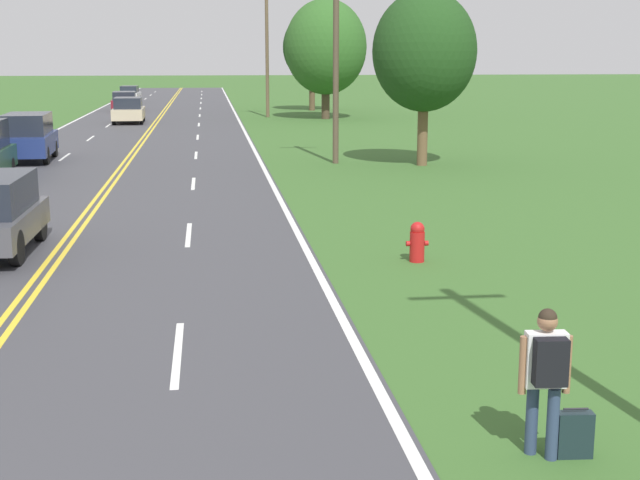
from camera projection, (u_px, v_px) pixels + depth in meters
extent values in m
cube|color=white|center=(178.00, 353.00, 13.19)|extent=(0.12, 3.00, 0.00)
cube|color=white|center=(189.00, 234.00, 21.94)|extent=(0.12, 3.00, 0.00)
cube|color=white|center=(193.00, 184.00, 30.68)|extent=(0.12, 3.00, 0.00)
cube|color=white|center=(196.00, 155.00, 39.42)|extent=(0.12, 3.00, 0.00)
cube|color=white|center=(198.00, 137.00, 48.16)|extent=(0.12, 3.00, 0.00)
cube|color=white|center=(199.00, 125.00, 56.91)|extent=(0.12, 3.00, 0.00)
cube|color=white|center=(200.00, 115.00, 65.65)|extent=(0.12, 3.00, 0.00)
cube|color=white|center=(200.00, 108.00, 74.39)|extent=(0.12, 3.00, 0.00)
cube|color=white|center=(201.00, 103.00, 83.14)|extent=(0.12, 3.00, 0.00)
cube|color=white|center=(201.00, 98.00, 91.88)|extent=(0.12, 3.00, 0.00)
cube|color=white|center=(202.00, 95.00, 100.62)|extent=(0.12, 3.00, 0.00)
cube|color=white|center=(202.00, 92.00, 109.37)|extent=(0.12, 3.00, 0.00)
cube|color=white|center=(24.00, 186.00, 29.98)|extent=(0.12, 3.00, 0.00)
cube|color=white|center=(65.00, 157.00, 38.72)|extent=(0.12, 3.00, 0.00)
cube|color=white|center=(90.00, 138.00, 47.47)|extent=(0.12, 3.00, 0.00)
cube|color=white|center=(108.00, 125.00, 56.21)|extent=(0.12, 3.00, 0.00)
cube|color=white|center=(121.00, 116.00, 64.95)|extent=(0.12, 3.00, 0.00)
cube|color=white|center=(131.00, 109.00, 73.70)|extent=(0.12, 3.00, 0.00)
cube|color=white|center=(139.00, 103.00, 82.44)|extent=(0.12, 3.00, 0.00)
cube|color=white|center=(146.00, 99.00, 91.18)|extent=(0.12, 3.00, 0.00)
cube|color=white|center=(151.00, 95.00, 99.93)|extent=(0.12, 3.00, 0.00)
cube|color=white|center=(155.00, 92.00, 108.67)|extent=(0.12, 3.00, 0.00)
cylinder|color=navy|center=(532.00, 419.00, 9.82)|extent=(0.13, 0.13, 0.82)
cylinder|color=navy|center=(553.00, 424.00, 9.67)|extent=(0.13, 0.13, 0.82)
cube|color=white|center=(545.00, 359.00, 9.60)|extent=(0.45, 0.21, 0.61)
sphere|color=#936647|center=(548.00, 321.00, 9.52)|extent=(0.22, 0.22, 0.22)
sphere|color=#2D2319|center=(548.00, 318.00, 9.51)|extent=(0.20, 0.20, 0.20)
cylinder|color=#936647|center=(523.00, 365.00, 9.60)|extent=(0.09, 0.09, 0.65)
cylinder|color=#936647|center=(567.00, 364.00, 9.63)|extent=(0.09, 0.09, 0.65)
cube|color=black|center=(551.00, 362.00, 9.42)|extent=(0.36, 0.20, 0.51)
cube|color=#19282D|center=(574.00, 435.00, 9.76)|extent=(0.40, 0.19, 0.52)
cylinder|color=black|center=(576.00, 409.00, 9.70)|extent=(0.28, 0.04, 0.02)
cylinder|color=red|center=(417.00, 247.00, 19.04)|extent=(0.32, 0.32, 0.65)
sphere|color=red|center=(417.00, 229.00, 18.97)|extent=(0.30, 0.30, 0.30)
cylinder|color=red|center=(426.00, 243.00, 19.05)|extent=(0.08, 0.11, 0.11)
cylinder|color=red|center=(408.00, 244.00, 19.01)|extent=(0.08, 0.11, 0.11)
cylinder|color=brown|center=(336.00, 58.00, 35.72)|extent=(0.24, 0.24, 8.48)
cylinder|color=brown|center=(267.00, 52.00, 63.19)|extent=(0.24, 0.24, 9.21)
cylinder|color=brown|center=(312.00, 91.00, 71.62)|extent=(0.46, 0.46, 3.02)
ellipsoid|color=#1E4219|center=(312.00, 47.00, 70.91)|extent=(4.65, 4.65, 5.34)
cylinder|color=brown|center=(423.00, 131.00, 35.61)|extent=(0.41, 0.41, 2.76)
ellipsoid|color=#1E4219|center=(424.00, 51.00, 34.97)|extent=(4.11, 4.11, 4.72)
cylinder|color=#473828|center=(326.00, 101.00, 62.01)|extent=(0.57, 0.57, 2.53)
ellipsoid|color=#2D5B23|center=(326.00, 47.00, 61.27)|extent=(5.66, 5.66, 6.50)
cylinder|color=black|center=(40.00, 225.00, 21.18)|extent=(0.21, 0.77, 0.77)
cylinder|color=black|center=(16.00, 248.00, 18.64)|extent=(0.21, 0.77, 0.77)
cylinder|color=black|center=(11.00, 166.00, 33.05)|extent=(0.21, 0.64, 0.64)
cylinder|color=black|center=(13.00, 149.00, 38.47)|extent=(0.23, 0.74, 0.73)
cylinder|color=black|center=(54.00, 149.00, 38.76)|extent=(0.23, 0.74, 0.73)
cylinder|color=black|center=(1.00, 156.00, 35.75)|extent=(0.23, 0.74, 0.73)
cylinder|color=black|center=(46.00, 156.00, 36.04)|extent=(0.23, 0.74, 0.73)
cube|color=navy|center=(28.00, 144.00, 37.18)|extent=(2.14, 4.62, 0.81)
cube|color=#1E232D|center=(27.00, 124.00, 37.01)|extent=(1.85, 3.25, 0.84)
cylinder|color=black|center=(117.00, 117.00, 59.72)|extent=(0.22, 0.65, 0.65)
cylinder|color=black|center=(143.00, 116.00, 59.98)|extent=(0.22, 0.65, 0.65)
cylinder|color=black|center=(114.00, 120.00, 56.83)|extent=(0.22, 0.65, 0.65)
cylinder|color=black|center=(141.00, 119.00, 57.09)|extent=(0.22, 0.65, 0.65)
cube|color=#C1B28E|center=(129.00, 113.00, 58.34)|extent=(2.07, 4.85, 0.68)
cube|color=#1E232D|center=(128.00, 103.00, 58.02)|extent=(1.78, 2.69, 0.69)
cylinder|color=black|center=(114.00, 106.00, 72.25)|extent=(0.23, 0.65, 0.64)
cylinder|color=black|center=(136.00, 106.00, 72.55)|extent=(0.23, 0.65, 0.64)
cylinder|color=black|center=(113.00, 108.00, 69.74)|extent=(0.23, 0.65, 0.64)
cylinder|color=black|center=(135.00, 108.00, 70.04)|extent=(0.23, 0.65, 0.64)
cube|color=maroon|center=(125.00, 103.00, 71.09)|extent=(2.15, 4.30, 0.63)
cube|color=#1E232D|center=(124.00, 95.00, 70.96)|extent=(1.86, 3.03, 0.61)
cylinder|color=black|center=(124.00, 99.00, 84.73)|extent=(0.22, 0.66, 0.65)
cylinder|color=black|center=(140.00, 99.00, 84.87)|extent=(0.22, 0.66, 0.65)
cylinder|color=black|center=(120.00, 100.00, 82.12)|extent=(0.22, 0.66, 0.65)
cylinder|color=black|center=(137.00, 100.00, 82.26)|extent=(0.22, 0.66, 0.65)
cube|color=white|center=(130.00, 96.00, 83.44)|extent=(1.85, 4.37, 0.66)
cube|color=#1E232D|center=(130.00, 89.00, 83.14)|extent=(1.58, 2.42, 0.62)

